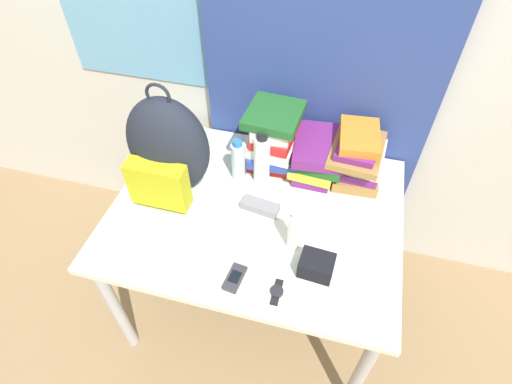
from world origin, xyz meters
TOP-DOWN VIEW (x-y plane):
  - ground_plane at (0.00, 0.00)m, footprint 12.00×12.00m
  - wall_back at (-0.00, 0.96)m, footprint 6.00×0.06m
  - curtain_blue at (0.14, 0.91)m, footprint 0.96×0.04m
  - desk at (0.00, 0.44)m, footprint 1.13×0.88m
  - backpack at (-0.36, 0.47)m, footprint 0.33×0.27m
  - book_stack_left at (0.00, 0.73)m, footprint 0.24×0.28m
  - book_stack_center at (0.19, 0.73)m, footprint 0.23×0.29m
  - book_stack_right at (0.35, 0.73)m, footprint 0.23×0.30m
  - water_bottle at (-0.12, 0.60)m, footprint 0.06×0.06m
  - sports_bottle at (-0.02, 0.60)m, footprint 0.07×0.07m
  - sunscreen_bottle at (0.17, 0.30)m, footprint 0.04×0.04m
  - cell_phone at (0.01, 0.11)m, footprint 0.06×0.11m
  - sunglasses_case at (0.02, 0.44)m, footprint 0.16×0.08m
  - camera_pouch at (0.27, 0.22)m, footprint 0.12×0.10m
  - wristwatch at (0.16, 0.10)m, footprint 0.04×0.10m

SIDE VIEW (x-z plane):
  - ground_plane at x=0.00m, z-range 0.00..0.00m
  - desk at x=0.00m, z-range 0.27..0.98m
  - wristwatch at x=0.16m, z-range 0.70..0.71m
  - cell_phone at x=0.01m, z-range 0.70..0.72m
  - sunglasses_case at x=0.02m, z-range 0.70..0.74m
  - camera_pouch at x=0.27m, z-range 0.70..0.77m
  - book_stack_center at x=0.19m, z-range 0.71..0.87m
  - sunscreen_bottle at x=0.17m, z-range 0.70..0.88m
  - water_bottle at x=-0.12m, z-range 0.70..0.90m
  - book_stack_right at x=0.35m, z-range 0.70..0.93m
  - sports_bottle at x=-0.02m, z-range 0.70..0.94m
  - book_stack_left at x=0.00m, z-range 0.70..0.98m
  - backpack at x=-0.36m, z-range 0.67..1.15m
  - curtain_blue at x=0.14m, z-range 0.00..2.50m
  - wall_back at x=0.00m, z-range 0.00..2.50m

